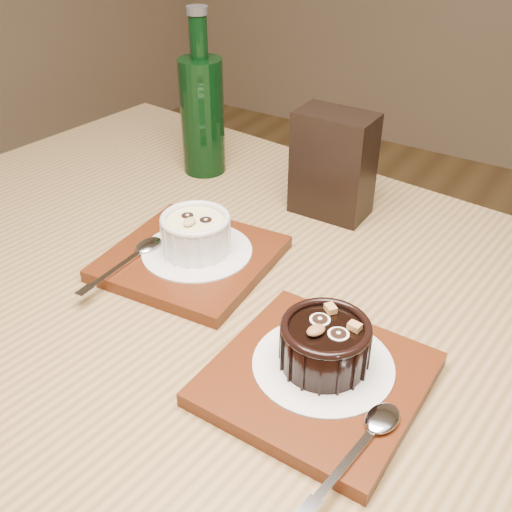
{
  "coord_description": "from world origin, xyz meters",
  "views": [
    {
      "loc": [
        0.12,
        -0.17,
        1.15
      ],
      "look_at": [
        -0.15,
        0.26,
        0.81
      ],
      "focal_mm": 42.0,
      "sensor_mm": 36.0,
      "label": 1
    }
  ],
  "objects_px": {
    "ramekin_white": "(196,232)",
    "green_bottle": "(202,112)",
    "tray_left": "(191,258)",
    "condiment_stand": "(333,165)",
    "table": "(256,392)",
    "tray_right": "(317,379)",
    "ramekin_dark": "(325,342)"
  },
  "relations": [
    {
      "from": "tray_left",
      "to": "green_bottle",
      "type": "distance_m",
      "value": 0.27
    },
    {
      "from": "tray_right",
      "to": "table",
      "type": "bearing_deg",
      "value": 158.75
    },
    {
      "from": "ramekin_dark",
      "to": "green_bottle",
      "type": "bearing_deg",
      "value": 161.3
    },
    {
      "from": "tray_right",
      "to": "ramekin_dark",
      "type": "bearing_deg",
      "value": 92.24
    },
    {
      "from": "tray_right",
      "to": "ramekin_dark",
      "type": "distance_m",
      "value": 0.04
    },
    {
      "from": "condiment_stand",
      "to": "green_bottle",
      "type": "distance_m",
      "value": 0.22
    },
    {
      "from": "tray_right",
      "to": "ramekin_dark",
      "type": "height_order",
      "value": "ramekin_dark"
    },
    {
      "from": "condiment_stand",
      "to": "green_bottle",
      "type": "height_order",
      "value": "green_bottle"
    },
    {
      "from": "table",
      "to": "green_bottle",
      "type": "bearing_deg",
      "value": 134.57
    },
    {
      "from": "ramekin_white",
      "to": "condiment_stand",
      "type": "height_order",
      "value": "condiment_stand"
    },
    {
      "from": "table",
      "to": "condiment_stand",
      "type": "xyz_separation_m",
      "value": [
        -0.05,
        0.26,
        0.16
      ]
    },
    {
      "from": "ramekin_white",
      "to": "green_bottle",
      "type": "relative_size",
      "value": 0.34
    },
    {
      "from": "table",
      "to": "green_bottle",
      "type": "distance_m",
      "value": 0.43
    },
    {
      "from": "tray_left",
      "to": "tray_right",
      "type": "bearing_deg",
      "value": -23.28
    },
    {
      "from": "ramekin_white",
      "to": "tray_right",
      "type": "distance_m",
      "value": 0.24
    },
    {
      "from": "condiment_stand",
      "to": "green_bottle",
      "type": "bearing_deg",
      "value": 176.43
    },
    {
      "from": "tray_right",
      "to": "green_bottle",
      "type": "distance_m",
      "value": 0.48
    },
    {
      "from": "ramekin_dark",
      "to": "condiment_stand",
      "type": "height_order",
      "value": "condiment_stand"
    },
    {
      "from": "table",
      "to": "green_bottle",
      "type": "height_order",
      "value": "green_bottle"
    },
    {
      "from": "ramekin_white",
      "to": "green_bottle",
      "type": "distance_m",
      "value": 0.26
    },
    {
      "from": "tray_right",
      "to": "ramekin_dark",
      "type": "xyz_separation_m",
      "value": [
        -0.0,
        0.01,
        0.03
      ]
    },
    {
      "from": "tray_left",
      "to": "tray_right",
      "type": "xyz_separation_m",
      "value": [
        0.22,
        -0.09,
        0.0
      ]
    },
    {
      "from": "green_bottle",
      "to": "tray_right",
      "type": "bearing_deg",
      "value": -40.75
    },
    {
      "from": "tray_right",
      "to": "ramekin_dark",
      "type": "relative_size",
      "value": 2.21
    },
    {
      "from": "table",
      "to": "ramekin_white",
      "type": "height_order",
      "value": "ramekin_white"
    },
    {
      "from": "tray_left",
      "to": "ramekin_white",
      "type": "height_order",
      "value": "ramekin_white"
    },
    {
      "from": "ramekin_white",
      "to": "green_bottle",
      "type": "bearing_deg",
      "value": 117.09
    },
    {
      "from": "condiment_stand",
      "to": "green_bottle",
      "type": "xyz_separation_m",
      "value": [
        -0.22,
        0.01,
        0.02
      ]
    },
    {
      "from": "tray_left",
      "to": "ramekin_white",
      "type": "distance_m",
      "value": 0.04
    },
    {
      "from": "tray_left",
      "to": "tray_right",
      "type": "distance_m",
      "value": 0.24
    },
    {
      "from": "condiment_stand",
      "to": "green_bottle",
      "type": "relative_size",
      "value": 0.59
    },
    {
      "from": "condiment_stand",
      "to": "table",
      "type": "bearing_deg",
      "value": -79.34
    }
  ]
}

